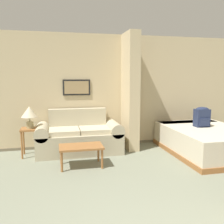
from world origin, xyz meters
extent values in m
cube|color=#CCB78E|center=(0.00, 4.38, 1.30)|extent=(7.78, 0.12, 2.60)
cube|color=#70644E|center=(0.00, 4.31, 0.03)|extent=(7.78, 0.02, 0.06)
cube|color=black|center=(-0.67, 4.30, 1.39)|extent=(0.62, 0.02, 0.36)
cube|color=#9E845B|center=(-0.67, 4.29, 1.39)|extent=(0.55, 0.01, 0.29)
cube|color=#CCB78E|center=(0.50, 3.97, 1.30)|extent=(0.24, 0.70, 2.60)
cube|color=#B7AD8E|center=(-0.67, 3.86, 0.22)|extent=(1.28, 0.84, 0.45)
cube|color=#B7AD8E|center=(-0.67, 4.18, 0.68)|extent=(1.28, 0.20, 0.48)
cube|color=#B7AD8E|center=(-1.44, 3.86, 0.22)|extent=(0.26, 0.84, 0.45)
cylinder|color=#B7AD8E|center=(-1.44, 3.86, 0.50)|extent=(0.29, 0.84, 0.29)
cube|color=#B7AD8E|center=(0.10, 3.86, 0.22)|extent=(0.26, 0.84, 0.45)
cylinder|color=#B7AD8E|center=(0.10, 3.86, 0.50)|extent=(0.29, 0.84, 0.29)
cube|color=beige|center=(-0.99, 3.81, 0.50)|extent=(0.62, 0.60, 0.10)
cube|color=beige|center=(-0.35, 3.81, 0.50)|extent=(0.62, 0.60, 0.10)
cube|color=#996033|center=(-0.72, 3.00, 0.37)|extent=(0.79, 0.48, 0.04)
cylinder|color=#996033|center=(-1.07, 2.80, 0.18)|extent=(0.04, 0.04, 0.35)
cylinder|color=#996033|center=(-0.37, 2.80, 0.18)|extent=(0.04, 0.04, 0.35)
cylinder|color=#996033|center=(-1.07, 3.20, 0.18)|extent=(0.04, 0.04, 0.35)
cylinder|color=#996033|center=(-0.37, 3.20, 0.18)|extent=(0.04, 0.04, 0.35)
cube|color=#996033|center=(-1.67, 3.84, 0.57)|extent=(0.38, 0.38, 0.04)
cylinder|color=#996033|center=(-1.83, 3.68, 0.28)|extent=(0.04, 0.04, 0.55)
cylinder|color=#996033|center=(-1.51, 3.68, 0.28)|extent=(0.04, 0.04, 0.55)
cylinder|color=#996033|center=(-1.83, 4.00, 0.28)|extent=(0.04, 0.04, 0.55)
cylinder|color=#996033|center=(-1.51, 4.00, 0.28)|extent=(0.04, 0.04, 0.55)
cylinder|color=tan|center=(-1.67, 3.84, 0.66)|extent=(0.14, 0.14, 0.13)
cylinder|color=tan|center=(-1.67, 3.84, 0.77)|extent=(0.02, 0.02, 0.10)
cone|color=beige|center=(-1.67, 3.84, 0.93)|extent=(0.33, 0.33, 0.22)
cube|color=#996033|center=(2.00, 3.20, 0.05)|extent=(1.59, 2.13, 0.10)
cube|color=beige|center=(2.00, 3.20, 0.32)|extent=(1.55, 2.09, 0.45)
cube|color=white|center=(2.00, 4.02, 0.50)|extent=(1.43, 0.36, 0.10)
cube|color=#232D4C|center=(1.97, 3.39, 0.74)|extent=(0.31, 0.20, 0.39)
cube|color=#232D4C|center=(1.97, 3.28, 0.66)|extent=(0.23, 0.03, 0.17)
ellipsoid|color=#232D4C|center=(1.97, 3.39, 0.93)|extent=(0.29, 0.19, 0.09)
camera|label=1|loc=(-1.15, -1.41, 1.63)|focal=40.00mm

